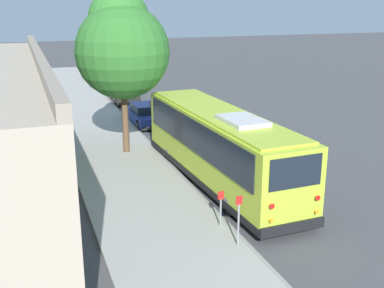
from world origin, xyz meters
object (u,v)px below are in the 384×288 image
(sign_post_far, at_px, (221,208))
(parked_sedan_tan, at_px, (125,94))
(parked_sedan_blue, at_px, (145,114))
(parked_sedan_gray, at_px, (109,83))
(shuttle_bus, at_px, (219,143))
(parked_sedan_navy, at_px, (90,65))
(sign_post_near, at_px, (239,220))
(street_tree, at_px, (122,45))
(parked_sedan_black, at_px, (99,74))

(sign_post_far, bearing_deg, parked_sedan_tan, -3.83)
(parked_sedan_blue, relative_size, parked_sedan_gray, 1.07)
(shuttle_bus, relative_size, parked_sedan_tan, 2.61)
(parked_sedan_navy, xyz_separation_m, sign_post_near, (-42.24, 1.53, 0.39))
(parked_sedan_gray, bearing_deg, parked_sedan_navy, -2.86)
(parked_sedan_gray, distance_m, street_tree, 19.33)
(parked_sedan_blue, height_order, sign_post_near, sign_post_near)
(parked_sedan_blue, xyz_separation_m, sign_post_near, (-16.75, 1.27, 0.42))
(shuttle_bus, xyz_separation_m, parked_sedan_gray, (23.86, 0.40, -1.15))
(sign_post_far, bearing_deg, parked_sedan_black, -2.25)
(parked_sedan_tan, xyz_separation_m, parked_sedan_navy, (18.46, -0.04, 0.00))
(shuttle_bus, relative_size, parked_sedan_navy, 2.55)
(parked_sedan_blue, height_order, street_tree, street_tree)
(parked_sedan_gray, relative_size, street_tree, 0.55)
(parked_sedan_gray, distance_m, sign_post_near, 29.51)
(parked_sedan_blue, xyz_separation_m, parked_sedan_tan, (7.03, -0.22, 0.02))
(parked_sedan_black, bearing_deg, sign_post_far, 176.83)
(shuttle_bus, relative_size, parked_sedan_black, 2.75)
(sign_post_near, bearing_deg, parked_sedan_blue, -4.34)
(parked_sedan_blue, bearing_deg, parked_sedan_navy, -1.68)
(parked_sedan_navy, height_order, sign_post_near, sign_post_near)
(parked_sedan_gray, bearing_deg, street_tree, 170.49)
(sign_post_near, height_order, sign_post_far, sign_post_near)
(sign_post_near, relative_size, sign_post_far, 1.30)
(parked_sedan_blue, bearing_deg, parked_sedan_gray, -1.22)
(shuttle_bus, distance_m, parked_sedan_black, 29.54)
(shuttle_bus, distance_m, parked_sedan_blue, 11.20)
(street_tree, height_order, sign_post_far, street_tree)
(parked_sedan_blue, bearing_deg, sign_post_near, 174.57)
(parked_sedan_tan, bearing_deg, parked_sedan_blue, -178.38)
(parked_sedan_tan, bearing_deg, parked_sedan_gray, 5.43)
(sign_post_near, bearing_deg, street_tree, 6.30)
(shuttle_bus, bearing_deg, sign_post_far, 155.46)
(parked_sedan_navy, bearing_deg, sign_post_near, 175.81)
(parked_sedan_navy, bearing_deg, street_tree, 172.88)
(parked_sedan_tan, bearing_deg, parked_sedan_navy, 3.34)
(parked_sedan_blue, height_order, parked_sedan_tan, parked_sedan_tan)
(shuttle_bus, xyz_separation_m, parked_sedan_tan, (18.16, 0.20, -1.14))
(parked_sedan_tan, bearing_deg, sign_post_near, 179.86)
(street_tree, bearing_deg, sign_post_near, -173.70)
(street_tree, distance_m, sign_post_near, 11.89)
(parked_sedan_tan, distance_m, parked_sedan_navy, 18.46)
(parked_sedan_blue, relative_size, parked_sedan_black, 1.11)
(street_tree, xyz_separation_m, sign_post_far, (-9.54, -1.21, -4.68))
(parked_sedan_gray, relative_size, sign_post_far, 3.41)
(parked_sedan_black, relative_size, sign_post_near, 2.50)
(parked_sedan_blue, distance_m, street_tree, 7.99)
(street_tree, bearing_deg, sign_post_far, -172.78)
(shuttle_bus, height_order, parked_sedan_blue, shuttle_bus)
(parked_sedan_gray, bearing_deg, parked_sedan_blue, 178.07)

